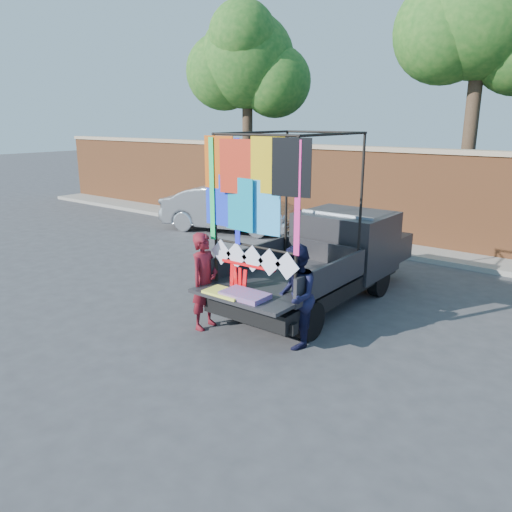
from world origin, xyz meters
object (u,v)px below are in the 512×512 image
Objects in this scene: sedan at (229,209)px; man at (295,297)px; pickup_truck at (332,256)px; woman at (205,281)px.

man reaches higher than sedan.
sedan is at bearing 149.32° from pickup_truck.
pickup_truck is 3.17× the size of man.
woman is at bearing -111.35° from man.
woman is 1.02× the size of man.
woman is 1.58m from man.
woman is at bearing -158.91° from sedan.
pickup_truck reaches higher than woman.
woman reaches higher than man.
sedan is 7.39m from woman.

